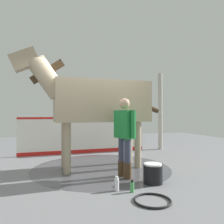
{
  "coord_description": "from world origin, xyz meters",
  "views": [
    {
      "loc": [
        4.94,
        -0.94,
        1.29
      ],
      "look_at": [
        0.37,
        0.4,
        1.34
      ],
      "focal_mm": 34.43,
      "sensor_mm": 36.0,
      "label": 1
    }
  ],
  "objects_px": {
    "horse": "(96,101)",
    "hose_coil": "(152,200)",
    "bottle_shampoo": "(117,184)",
    "handler": "(125,132)",
    "wash_bucket": "(153,173)",
    "bottle_spray": "(132,187)"
  },
  "relations": [
    {
      "from": "bottle_shampoo",
      "to": "bottle_spray",
      "type": "height_order",
      "value": "bottle_shampoo"
    },
    {
      "from": "wash_bucket",
      "to": "bottle_spray",
      "type": "xyz_separation_m",
      "value": [
        0.32,
        -0.54,
        -0.09
      ]
    },
    {
      "from": "horse",
      "to": "bottle_spray",
      "type": "xyz_separation_m",
      "value": [
        1.71,
        0.24,
        -1.5
      ]
    },
    {
      "from": "handler",
      "to": "bottle_spray",
      "type": "bearing_deg",
      "value": -117.01
    },
    {
      "from": "horse",
      "to": "hose_coil",
      "type": "distance_m",
      "value": 2.69
    },
    {
      "from": "wash_bucket",
      "to": "bottle_spray",
      "type": "bearing_deg",
      "value": -59.57
    },
    {
      "from": "horse",
      "to": "bottle_shampoo",
      "type": "xyz_separation_m",
      "value": [
        1.58,
        0.01,
        -1.48
      ]
    },
    {
      "from": "handler",
      "to": "bottle_shampoo",
      "type": "bearing_deg",
      "value": -135.52
    },
    {
      "from": "wash_bucket",
      "to": "hose_coil",
      "type": "bearing_deg",
      "value": -27.65
    },
    {
      "from": "bottle_shampoo",
      "to": "hose_coil",
      "type": "bearing_deg",
      "value": 33.31
    },
    {
      "from": "bottle_spray",
      "to": "hose_coil",
      "type": "distance_m",
      "value": 0.47
    },
    {
      "from": "handler",
      "to": "bottle_spray",
      "type": "height_order",
      "value": "handler"
    },
    {
      "from": "bottle_spray",
      "to": "bottle_shampoo",
      "type": "bearing_deg",
      "value": -119.51
    },
    {
      "from": "bottle_shampoo",
      "to": "bottle_spray",
      "type": "distance_m",
      "value": 0.26
    },
    {
      "from": "horse",
      "to": "bottle_spray",
      "type": "relative_size",
      "value": 17.96
    },
    {
      "from": "wash_bucket",
      "to": "hose_coil",
      "type": "distance_m",
      "value": 0.87
    },
    {
      "from": "wash_bucket",
      "to": "hose_coil",
      "type": "relative_size",
      "value": 0.65
    },
    {
      "from": "bottle_spray",
      "to": "wash_bucket",
      "type": "bearing_deg",
      "value": 120.43
    },
    {
      "from": "bottle_shampoo",
      "to": "handler",
      "type": "bearing_deg",
      "value": 150.65
    },
    {
      "from": "handler",
      "to": "bottle_spray",
      "type": "distance_m",
      "value": 1.17
    },
    {
      "from": "horse",
      "to": "bottle_shampoo",
      "type": "height_order",
      "value": "horse"
    },
    {
      "from": "handler",
      "to": "wash_bucket",
      "type": "bearing_deg",
      "value": -67.74
    }
  ]
}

